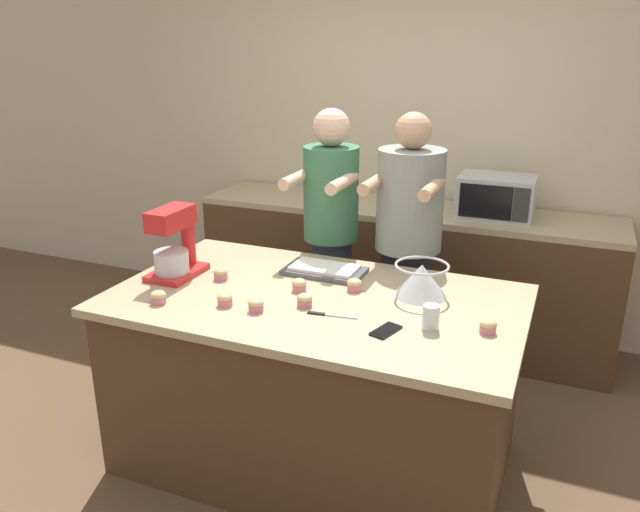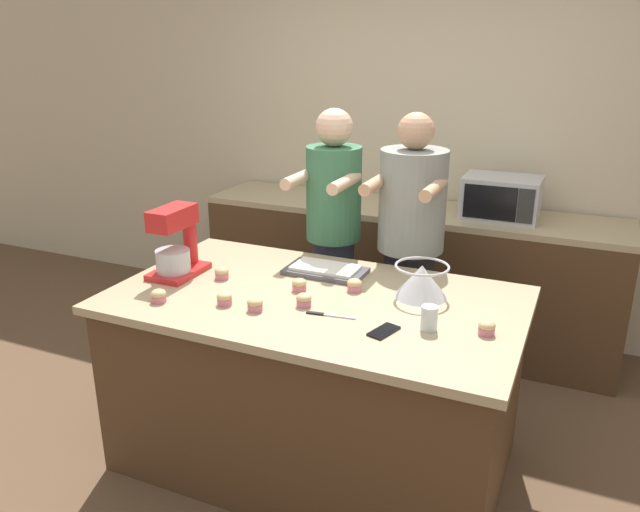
# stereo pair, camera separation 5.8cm
# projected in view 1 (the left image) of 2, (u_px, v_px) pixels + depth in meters

# --- Properties ---
(ground_plane) EXTENTS (16.00, 16.00, 0.00)m
(ground_plane) POSITION_uv_depth(u_px,v_px,m) (316.00, 456.00, 3.18)
(ground_plane) COLOR brown
(back_wall) EXTENTS (10.00, 0.06, 2.70)m
(back_wall) POSITION_uv_depth(u_px,v_px,m) (420.00, 138.00, 4.36)
(back_wall) COLOR beige
(back_wall) RESTS_ON ground_plane
(island_counter) EXTENTS (1.89, 1.09, 0.89)m
(island_counter) POSITION_uv_depth(u_px,v_px,m) (316.00, 380.00, 3.03)
(island_counter) COLOR #4C331E
(island_counter) RESTS_ON ground_plane
(back_counter) EXTENTS (2.80, 0.60, 0.94)m
(back_counter) POSITION_uv_depth(u_px,v_px,m) (401.00, 272.00, 4.34)
(back_counter) COLOR #4C331E
(back_counter) RESTS_ON ground_plane
(person_left) EXTENTS (0.33, 0.50, 1.66)m
(person_left) POSITION_uv_depth(u_px,v_px,m) (330.00, 246.00, 3.59)
(person_left) COLOR #33384C
(person_left) RESTS_ON ground_plane
(person_right) EXTENTS (0.37, 0.52, 1.66)m
(person_right) POSITION_uv_depth(u_px,v_px,m) (407.00, 259.00, 3.43)
(person_right) COLOR #232328
(person_right) RESTS_ON ground_plane
(stand_mixer) EXTENTS (0.20, 0.30, 0.35)m
(stand_mixer) POSITION_uv_depth(u_px,v_px,m) (174.00, 246.00, 3.08)
(stand_mixer) COLOR red
(stand_mixer) RESTS_ON island_counter
(mixing_bowl) EXTENTS (0.25, 0.25, 0.16)m
(mixing_bowl) POSITION_uv_depth(u_px,v_px,m) (421.00, 279.00, 2.86)
(mixing_bowl) COLOR #BCBCC1
(mixing_bowl) RESTS_ON island_counter
(baking_tray) EXTENTS (0.40, 0.22, 0.04)m
(baking_tray) POSITION_uv_depth(u_px,v_px,m) (325.00, 270.00, 3.16)
(baking_tray) COLOR #4C4C51
(baking_tray) RESTS_ON island_counter
(microwave_oven) EXTENTS (0.47, 0.33, 0.26)m
(microwave_oven) POSITION_uv_depth(u_px,v_px,m) (496.00, 196.00, 3.93)
(microwave_oven) COLOR #B7B7BC
(microwave_oven) RESTS_ON back_counter
(cell_phone) EXTENTS (0.11, 0.16, 0.01)m
(cell_phone) POSITION_uv_depth(u_px,v_px,m) (386.00, 330.00, 2.53)
(cell_phone) COLOR black
(cell_phone) RESTS_ON island_counter
(drinking_glass) EXTENTS (0.07, 0.07, 0.10)m
(drinking_glass) POSITION_uv_depth(u_px,v_px,m) (431.00, 317.00, 2.54)
(drinking_glass) COLOR silver
(drinking_glass) RESTS_ON island_counter
(knife) EXTENTS (0.22, 0.04, 0.01)m
(knife) POSITION_uv_depth(u_px,v_px,m) (329.00, 315.00, 2.68)
(knife) COLOR #BCBCC1
(knife) RESTS_ON island_counter
(cupcake_0) EXTENTS (0.07, 0.07, 0.06)m
(cupcake_0) POSITION_uv_depth(u_px,v_px,m) (299.00, 285.00, 2.94)
(cupcake_0) COLOR #D17084
(cupcake_0) RESTS_ON island_counter
(cupcake_1) EXTENTS (0.07, 0.07, 0.06)m
(cupcake_1) POSITION_uv_depth(u_px,v_px,m) (221.00, 274.00, 3.07)
(cupcake_1) COLOR #D17084
(cupcake_1) RESTS_ON island_counter
(cupcake_2) EXTENTS (0.07, 0.07, 0.06)m
(cupcake_2) POSITION_uv_depth(u_px,v_px,m) (182.00, 253.00, 3.37)
(cupcake_2) COLOR #D17084
(cupcake_2) RESTS_ON island_counter
(cupcake_3) EXTENTS (0.07, 0.07, 0.06)m
(cupcake_3) POSITION_uv_depth(u_px,v_px,m) (256.00, 305.00, 2.72)
(cupcake_3) COLOR #D17084
(cupcake_3) RESTS_ON island_counter
(cupcake_4) EXTENTS (0.07, 0.07, 0.06)m
(cupcake_4) POSITION_uv_depth(u_px,v_px,m) (354.00, 285.00, 2.94)
(cupcake_4) COLOR #D17084
(cupcake_4) RESTS_ON island_counter
(cupcake_5) EXTENTS (0.07, 0.07, 0.06)m
(cupcake_5) POSITION_uv_depth(u_px,v_px,m) (305.00, 300.00, 2.77)
(cupcake_5) COLOR #D17084
(cupcake_5) RESTS_ON island_counter
(cupcake_6) EXTENTS (0.07, 0.07, 0.06)m
(cupcake_6) POSITION_uv_depth(u_px,v_px,m) (158.00, 297.00, 2.80)
(cupcake_6) COLOR #D17084
(cupcake_6) RESTS_ON island_counter
(cupcake_7) EXTENTS (0.07, 0.07, 0.06)m
(cupcake_7) POSITION_uv_depth(u_px,v_px,m) (225.00, 299.00, 2.77)
(cupcake_7) COLOR #D17084
(cupcake_7) RESTS_ON island_counter
(cupcake_8) EXTENTS (0.07, 0.07, 0.06)m
(cupcake_8) POSITION_uv_depth(u_px,v_px,m) (488.00, 326.00, 2.52)
(cupcake_8) COLOR #D17084
(cupcake_8) RESTS_ON island_counter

